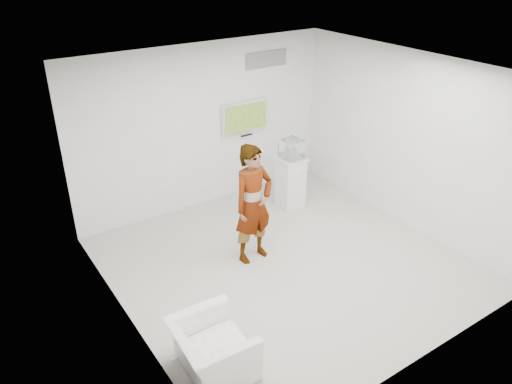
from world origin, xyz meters
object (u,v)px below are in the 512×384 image
Objects in this scene: floor_uplight at (292,173)px; pedestal at (291,182)px; person at (253,204)px; tv at (245,117)px; armchair at (212,349)px.

pedestal is at bearing -129.18° from floor_uplight.
person is at bearing -139.62° from floor_uplight.
tv is 2.41m from person.
tv is 1.03× the size of pedestal.
tv is at bearing 110.19° from pedestal.
pedestal is at bearing -69.81° from tv.
pedestal reaches higher than armchair.
armchair is 5.30m from floor_uplight.
person is 3.04m from floor_uplight.
person reaches higher than armchair.
person is 1.99× the size of armchair.
tv is 3.25× the size of floor_uplight.
tv reaches higher than armchair.
armchair is at bearing -141.56° from person.
tv is 1.49m from pedestal.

